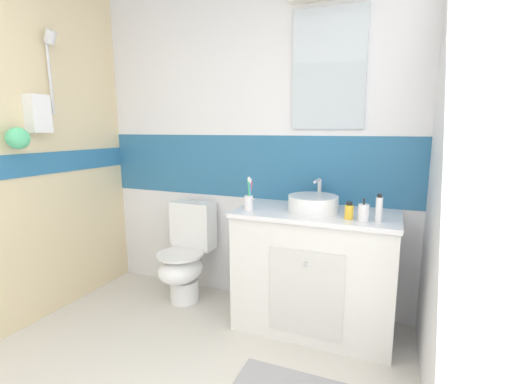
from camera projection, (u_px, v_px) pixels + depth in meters
name	position (u px, v px, depth m)	size (l,w,h in m)	color
wall_back_tiled	(252.00, 146.00, 2.80)	(3.20, 0.20, 2.50)	white
wall_right_plain	(480.00, 174.00, 1.17)	(0.10, 3.48, 2.50)	white
vanity_cabinet	(315.00, 270.00, 2.44)	(1.08, 0.56, 0.85)	silver
sink_basin	(313.00, 203.00, 2.36)	(0.34, 0.38, 0.21)	white
toilet	(186.00, 255.00, 2.87)	(0.37, 0.50, 0.82)	white
toothbrush_cup	(249.00, 201.00, 2.39)	(0.06, 0.06, 0.23)	white
soap_dispenser	(363.00, 213.00, 2.10)	(0.06, 0.06, 0.15)	white
lotion_bottle_short	(349.00, 211.00, 2.15)	(0.05, 0.05, 0.11)	yellow
deodorant_spray_can	(379.00, 209.00, 2.07)	(0.04, 0.04, 0.17)	white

